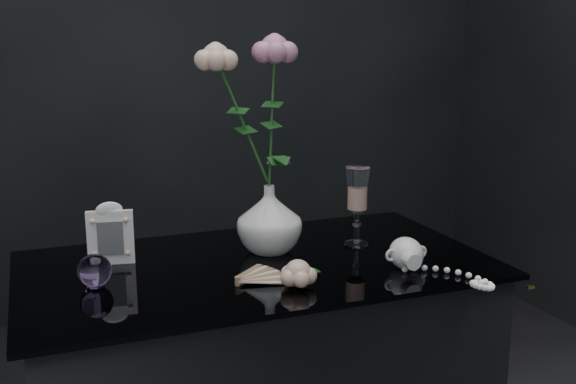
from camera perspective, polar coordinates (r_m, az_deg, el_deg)
name	(u,v)px	position (r m, az deg, el deg)	size (l,w,h in m)	color
vase	(269,219)	(1.59, -1.58, -2.31)	(0.16, 0.16, 0.16)	white
wine_glass	(357,207)	(1.65, 5.87, -1.26)	(0.06, 0.06, 0.20)	white
picture_frame	(110,233)	(1.56, -14.81, -3.37)	(0.11, 0.08, 0.14)	white
paperweight	(95,270)	(1.44, -16.05, -6.39)	(0.07, 0.07, 0.07)	#B587DC
paper_fan	(238,280)	(1.40, -4.27, -7.45)	(0.21, 0.17, 0.02)	beige
loose_rose	(298,273)	(1.39, 0.84, -6.90)	(0.13, 0.17, 0.06)	beige
pearl_jar	(406,252)	(1.52, 9.99, -5.02)	(0.25, 0.26, 0.07)	white
roses	(255,103)	(1.54, -2.84, 7.54)	(0.23, 0.12, 0.40)	beige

